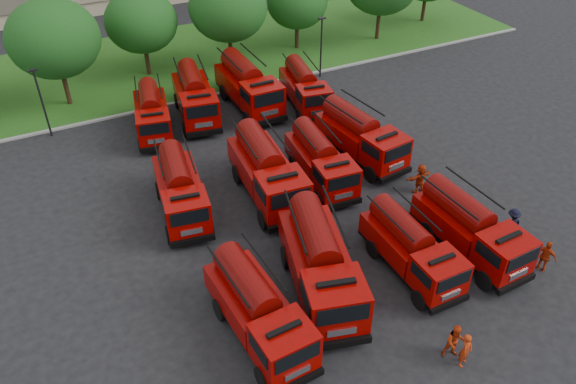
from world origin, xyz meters
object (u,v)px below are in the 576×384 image
fire_truck_0 (258,310)px  firefighter_1 (452,355)px  fire_truck_4 (180,190)px  fire_truck_8 (152,113)px  fire_truck_3 (470,228)px  firefighter_4 (293,212)px  firefighter_5 (418,191)px  fire_truck_2 (411,248)px  fire_truck_11 (305,88)px  firefighter_2 (541,270)px  fire_truck_1 (320,263)px  firefighter_0 (462,363)px  fire_truck_5 (267,171)px  fire_truck_9 (195,96)px  fire_truck_6 (321,160)px  fire_truck_10 (248,86)px  firefighter_3 (508,237)px  fire_truck_7 (360,136)px

fire_truck_0 → firefighter_1: bearing=-37.9°
fire_truck_4 → fire_truck_8: bearing=92.5°
fire_truck_3 → fire_truck_8: bearing=117.9°
fire_truck_8 → firefighter_4: bearing=-58.1°
firefighter_5 → fire_truck_0: bearing=20.7°
fire_truck_2 → fire_truck_4: fire_truck_4 is taller
fire_truck_11 → firefighter_1: 24.26m
fire_truck_2 → firefighter_2: bearing=-26.7°
fire_truck_0 → fire_truck_1: bearing=13.9°
fire_truck_0 → firefighter_0: fire_truck_0 is taller
fire_truck_5 → firefighter_4: size_ratio=4.26×
fire_truck_9 → firefighter_1: fire_truck_9 is taller
fire_truck_8 → fire_truck_9: fire_truck_9 is taller
fire_truck_1 → firefighter_2: size_ratio=4.43×
fire_truck_2 → fire_truck_5: fire_truck_5 is taller
fire_truck_6 → firefighter_4: (-2.96, -2.07, -1.56)m
fire_truck_2 → fire_truck_5: (-3.82, 9.13, 0.29)m
fire_truck_6 → fire_truck_11: bearing=73.1°
fire_truck_0 → fire_truck_9: bearing=75.1°
fire_truck_10 → fire_truck_11: (3.90, -1.80, -0.25)m
fire_truck_6 → firefighter_0: size_ratio=3.81×
fire_truck_1 → fire_truck_10: bearing=91.7°
fire_truck_3 → fire_truck_4: bearing=138.9°
fire_truck_0 → firefighter_2: size_ratio=3.82×
fire_truck_1 → fire_truck_10: fire_truck_1 is taller
fire_truck_4 → fire_truck_5: bearing=-0.1°
fire_truck_5 → firefighter_0: fire_truck_5 is taller
firefighter_4 → firefighter_5: 8.05m
fire_truck_0 → fire_truck_4: 10.29m
fire_truck_1 → firefighter_0: bearing=-47.5°
fire_truck_3 → fire_truck_10: fire_truck_10 is taller
fire_truck_9 → firefighter_0: 26.57m
firefighter_1 → firefighter_4: firefighter_4 is taller
fire_truck_0 → fire_truck_11: bearing=53.3°
fire_truck_9 → fire_truck_11: bearing=-4.8°
fire_truck_11 → firefighter_4: fire_truck_11 is taller
firefighter_3 → fire_truck_0: bearing=-1.1°
fire_truck_8 → firefighter_5: bearing=-37.3°
fire_truck_5 → firefighter_0: size_ratio=4.36×
firefighter_3 → fire_truck_2: bearing=-4.5°
firefighter_3 → firefighter_5: size_ratio=0.97×
fire_truck_3 → fire_truck_6: 10.00m
fire_truck_7 → firefighter_4: (-6.66, -3.31, -1.66)m
firefighter_0 → firefighter_2: (7.58, 2.70, 0.00)m
fire_truck_0 → fire_truck_3: bearing=-2.7°
fire_truck_0 → fire_truck_9: fire_truck_9 is taller
fire_truck_5 → fire_truck_8: 11.31m
fire_truck_7 → fire_truck_0: bearing=-145.9°
firefighter_2 → firefighter_5: (-1.53, 8.44, 0.00)m
fire_truck_2 → fire_truck_11: bearing=79.0°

